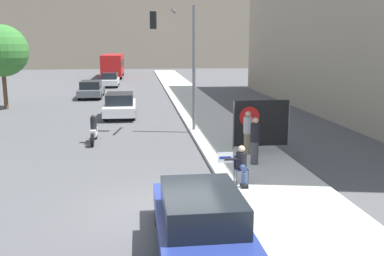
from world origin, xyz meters
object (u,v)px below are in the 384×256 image
(motorcycle_on_road, at_px, (94,131))
(seated_protester, at_px, (241,164))
(car_on_road_nearest, at_px, (120,105))
(car_on_road_midblock, at_px, (91,89))
(jogger_on_sidewalk, at_px, (255,141))
(city_bus_on_road, at_px, (113,64))
(pedestrian_behind, at_px, (248,132))
(protest_banner, at_px, (261,123))
(car_on_road_distant, at_px, (110,80))
(traffic_light_pole, at_px, (180,49))
(parked_car_curbside, at_px, (201,220))
(street_tree_midblock, at_px, (2,51))

(motorcycle_on_road, bearing_deg, seated_protester, -53.41)
(car_on_road_nearest, bearing_deg, car_on_road_midblock, 105.66)
(seated_protester, bearing_deg, jogger_on_sidewalk, 62.92)
(car_on_road_midblock, relative_size, city_bus_on_road, 0.43)
(car_on_road_nearest, bearing_deg, motorcycle_on_road, -97.31)
(jogger_on_sidewalk, relative_size, pedestrian_behind, 1.01)
(protest_banner, relative_size, car_on_road_distant, 0.51)
(jogger_on_sidewalk, relative_size, car_on_road_nearest, 0.37)
(car_on_road_nearest, distance_m, car_on_road_distant, 19.51)
(traffic_light_pole, height_order, motorcycle_on_road, traffic_light_pole)
(protest_banner, bearing_deg, parked_car_curbside, -114.05)
(pedestrian_behind, relative_size, protest_banner, 0.70)
(traffic_light_pole, bearing_deg, parked_car_curbside, -93.50)
(motorcycle_on_road, bearing_deg, street_tree_midblock, 122.29)
(traffic_light_pole, relative_size, car_on_road_nearest, 1.32)
(motorcycle_on_road, relative_size, street_tree_midblock, 0.38)
(car_on_road_midblock, distance_m, car_on_road_distant, 9.53)
(protest_banner, relative_size, city_bus_on_road, 0.22)
(traffic_light_pole, height_order, car_on_road_midblock, traffic_light_pole)
(protest_banner, relative_size, car_on_road_midblock, 0.51)
(jogger_on_sidewalk, xyz_separation_m, motorcycle_on_road, (-6.22, 4.88, -0.48))
(car_on_road_midblock, bearing_deg, protest_banner, -65.29)
(car_on_road_midblock, xyz_separation_m, car_on_road_distant, (0.95, 9.48, 0.02))
(city_bus_on_road, bearing_deg, car_on_road_midblock, -91.56)
(protest_banner, bearing_deg, car_on_road_distant, 105.49)
(jogger_on_sidewalk, xyz_separation_m, car_on_road_nearest, (-5.31, 11.93, -0.29))
(car_on_road_distant, bearing_deg, parked_car_curbside, -83.46)
(traffic_light_pole, bearing_deg, car_on_road_distant, 101.65)
(city_bus_on_road, bearing_deg, traffic_light_pole, -81.71)
(protest_banner, xyz_separation_m, car_on_road_midblock, (-8.99, 19.54, -0.50))
(car_on_road_midblock, xyz_separation_m, motorcycle_on_road, (1.88, -16.99, -0.17))
(pedestrian_behind, bearing_deg, car_on_road_midblock, -32.66)
(street_tree_midblock, bearing_deg, pedestrian_behind, -47.44)
(pedestrian_behind, xyz_separation_m, motorcycle_on_road, (-6.33, 3.39, -0.47))
(city_bus_on_road, bearing_deg, car_on_road_distant, -88.41)
(jogger_on_sidewalk, height_order, pedestrian_behind, jogger_on_sidewalk)
(car_on_road_distant, xyz_separation_m, city_bus_on_road, (-0.35, 12.63, 1.03))
(seated_protester, xyz_separation_m, car_on_road_nearest, (-4.30, 14.06, -0.06))
(car_on_road_nearest, bearing_deg, seated_protester, -73.00)
(pedestrian_behind, height_order, car_on_road_midblock, pedestrian_behind)
(street_tree_midblock, bearing_deg, seated_protester, -56.00)
(seated_protester, bearing_deg, traffic_light_pole, 95.27)
(city_bus_on_road, bearing_deg, street_tree_midblock, -101.75)
(parked_car_curbside, bearing_deg, motorcycle_on_road, 107.05)
(seated_protester, relative_size, traffic_light_pole, 0.20)
(jogger_on_sidewalk, height_order, street_tree_midblock, street_tree_midblock)
(jogger_on_sidewalk, bearing_deg, car_on_road_distant, -58.00)
(parked_car_curbside, distance_m, car_on_road_distant, 37.67)
(car_on_road_distant, relative_size, street_tree_midblock, 0.83)
(traffic_light_pole, distance_m, city_bus_on_road, 37.71)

